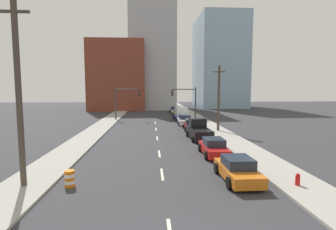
{
  "coord_description": "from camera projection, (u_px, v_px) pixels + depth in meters",
  "views": [
    {
      "loc": [
        -0.72,
        -7.52,
        5.6
      ],
      "look_at": [
        1.49,
        25.64,
        2.2
      ],
      "focal_mm": 28.0,
      "sensor_mm": 36.0,
      "label": 1
    }
  ],
  "objects": [
    {
      "name": "utility_pole_left_near",
      "position": [
        19.0,
        93.0,
        14.21
      ],
      "size": [
        1.6,
        0.32,
        10.43
      ],
      "color": "#473D33",
      "rests_on": "ground"
    },
    {
      "name": "traffic_barrel",
      "position": [
        70.0,
        179.0,
        14.89
      ],
      "size": [
        0.56,
        0.56,
        0.95
      ],
      "color": "orange",
      "rests_on": "ground"
    },
    {
      "name": "building_brick_left",
      "position": [
        119.0,
        77.0,
        70.1
      ],
      "size": [
        14.0,
        16.0,
        17.46
      ],
      "color": "brown",
      "rests_on": "ground"
    },
    {
      "name": "box_truck_blue",
      "position": [
        181.0,
        114.0,
        46.58
      ],
      "size": [
        2.56,
        5.51,
        2.24
      ],
      "rotation": [
        0.0,
        0.0,
        0.03
      ],
      "color": "navy",
      "rests_on": "ground"
    },
    {
      "name": "sedan_orange",
      "position": [
        238.0,
        170.0,
        15.94
      ],
      "size": [
        2.15,
        4.37,
        1.44
      ],
      "rotation": [
        0.0,
        0.0,
        0.01
      ],
      "color": "orange",
      "rests_on": "ground"
    },
    {
      "name": "traffic_signal_right",
      "position": [
        188.0,
        98.0,
        46.38
      ],
      "size": [
        4.45,
        0.35,
        5.83
      ],
      "color": "#38383D",
      "rests_on": "ground"
    },
    {
      "name": "sedan_silver",
      "position": [
        174.0,
        110.0,
        59.67
      ],
      "size": [
        2.14,
        4.31,
        1.43
      ],
      "rotation": [
        0.0,
        0.0,
        -0.02
      ],
      "color": "#B2B2BC",
      "rests_on": "ground"
    },
    {
      "name": "lane_stripe_at_15m",
      "position": [
        159.0,
        154.0,
        22.48
      ],
      "size": [
        0.16,
        2.4,
        0.01
      ],
      "primitive_type": "cube",
      "color": "beige",
      "rests_on": "ground"
    },
    {
      "name": "pickup_truck_black",
      "position": [
        199.0,
        131.0,
        29.01
      ],
      "size": [
        2.42,
        5.32,
        2.23
      ],
      "rotation": [
        0.0,
        0.0,
        0.04
      ],
      "color": "black",
      "rests_on": "ground"
    },
    {
      "name": "building_glass_right",
      "position": [
        218.0,
        63.0,
        79.5
      ],
      "size": [
        13.0,
        20.0,
        26.58
      ],
      "color": "#8CADC6",
      "rests_on": "ground"
    },
    {
      "name": "utility_pole_right_mid",
      "position": [
        219.0,
        98.0,
        33.52
      ],
      "size": [
        1.6,
        0.32,
        8.47
      ],
      "color": "#473D33",
      "rests_on": "ground"
    },
    {
      "name": "lane_stripe_at_22m",
      "position": [
        157.0,
        138.0,
        29.47
      ],
      "size": [
        0.16,
        2.4,
        0.01
      ],
      "primitive_type": "cube",
      "color": "beige",
      "rests_on": "ground"
    },
    {
      "name": "lane_stripe_at_28m",
      "position": [
        156.0,
        129.0,
        35.98
      ],
      "size": [
        0.16,
        2.4,
        0.01
      ],
      "primitive_type": "cube",
      "color": "beige",
      "rests_on": "ground"
    },
    {
      "name": "sidewalk_right",
      "position": [
        192.0,
        115.0,
        54.15
      ],
      "size": [
        3.09,
        91.79,
        0.15
      ],
      "color": "#9E9B93",
      "rests_on": "ground"
    },
    {
      "name": "sedan_yellow",
      "position": [
        178.0,
        113.0,
        53.27
      ],
      "size": [
        2.07,
        4.4,
        1.39
      ],
      "rotation": [
        0.0,
        0.0,
        0.01
      ],
      "color": "gold",
      "rests_on": "ground"
    },
    {
      "name": "lane_stripe_at_35m",
      "position": [
        155.0,
        123.0,
        42.74
      ],
      "size": [
        0.16,
        2.4,
        0.01
      ],
      "primitive_type": "cube",
      "color": "beige",
      "rests_on": "ground"
    },
    {
      "name": "sedan_red",
      "position": [
        214.0,
        147.0,
        21.91
      ],
      "size": [
        2.08,
        4.44,
        1.44
      ],
      "rotation": [
        0.0,
        0.0,
        -0.0
      ],
      "color": "red",
      "rests_on": "ground"
    },
    {
      "name": "fire_hydrant",
      "position": [
        298.0,
        181.0,
        14.75
      ],
      "size": [
        0.26,
        0.26,
        0.84
      ],
      "color": "red",
      "rests_on": "ground"
    },
    {
      "name": "sedan_maroon",
      "position": [
        192.0,
        125.0,
        35.01
      ],
      "size": [
        2.3,
        4.73,
        1.51
      ],
      "rotation": [
        0.0,
        0.0,
        -0.05
      ],
      "color": "maroon",
      "rests_on": "ground"
    },
    {
      "name": "sidewalk_left",
      "position": [
        115.0,
        116.0,
        53.11
      ],
      "size": [
        3.09,
        91.79,
        0.15
      ],
      "color": "#9E9B93",
      "rests_on": "ground"
    },
    {
      "name": "building_office_center",
      "position": [
        152.0,
        60.0,
        74.17
      ],
      "size": [
        12.0,
        20.0,
        27.32
      ],
      "color": "#A8A8AD",
      "rests_on": "ground"
    },
    {
      "name": "lane_stripe_at_9m",
      "position": [
        162.0,
        174.0,
        17.12
      ],
      "size": [
        0.16,
        2.4,
        0.01
      ],
      "primitive_type": "cube",
      "color": "beige",
      "rests_on": "ground"
    },
    {
      "name": "traffic_signal_left",
      "position": [
        123.0,
        99.0,
        45.63
      ],
      "size": [
        4.45,
        0.35,
        5.83
      ],
      "color": "#38383D",
      "rests_on": "ground"
    },
    {
      "name": "sedan_white",
      "position": [
        185.0,
        120.0,
        40.53
      ],
      "size": [
        2.2,
        4.76,
        1.53
      ],
      "rotation": [
        0.0,
        0.0,
        -0.01
      ],
      "color": "silver",
      "rests_on": "ground"
    }
  ]
}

